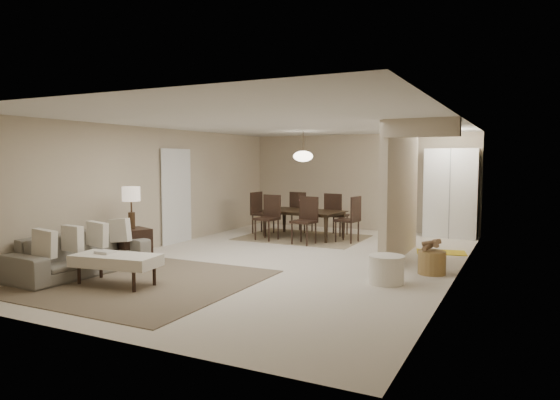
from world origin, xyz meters
The scene contains 22 objects.
floor centered at (0.00, 0.00, 0.00)m, with size 9.00×9.00×0.00m, color beige.
ceiling centered at (0.00, 0.00, 2.50)m, with size 9.00×9.00×0.00m, color white.
back_wall centered at (0.00, 4.50, 1.25)m, with size 6.00×6.00×0.00m, color #C0B091.
left_wall centered at (-3.00, 0.00, 1.25)m, with size 9.00×9.00×0.00m, color #C0B091.
right_wall centered at (3.00, 0.00, 1.25)m, with size 9.00×9.00×0.00m, color #C0B091.
partition centered at (1.80, 1.25, 1.25)m, with size 0.15×2.50×2.50m, color #C0B091.
doorway centered at (-2.97, 0.60, 1.02)m, with size 0.04×0.90×2.04m, color black.
pantry_cabinet centered at (2.35, 4.15, 1.05)m, with size 1.20×0.55×2.10m, color white.
flush_light centered at (2.30, 3.20, 2.46)m, with size 0.44×0.44×0.05m, color white.
living_rug centered at (-1.21, -2.50, 0.01)m, with size 3.20×3.20×0.01m, color brown.
sofa centered at (-2.45, -2.50, 0.33)m, with size 0.87×2.23×0.65m, color slate.
ottoman_bench centered at (-1.41, -2.80, 0.36)m, with size 1.34×0.76×0.45m.
side_table centered at (-2.40, -1.40, 0.30)m, with size 0.54×0.54×0.60m, color black.
table_lamp centered at (-2.40, -1.40, 1.16)m, with size 0.32×0.32×0.76m.
round_pouf centered at (2.12, -0.93, 0.21)m, with size 0.53×0.53×0.42m, color silver.
wicker_basket centered at (2.62, 0.00, 0.19)m, with size 0.44×0.44×0.37m, color olive.
dining_rug centered at (-0.76, 2.51, 0.01)m, with size 2.80×2.10×0.01m, color #837151.
dining_table centered at (-0.76, 2.51, 0.32)m, with size 1.84×1.03×0.65m, color black.
dining_chairs centered at (-0.76, 2.51, 0.52)m, with size 2.81×2.18×1.03m.
vase centered at (-0.76, 2.51, 0.72)m, with size 0.14×0.14×0.15m, color white.
yellow_mat centered at (2.47, 2.01, 0.01)m, with size 0.93×0.57×0.01m, color yellow.
pendant_light centered at (-0.76, 2.51, 1.92)m, with size 0.46×0.46×0.71m.
Camera 1 is at (3.94, -8.18, 1.84)m, focal length 32.00 mm.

